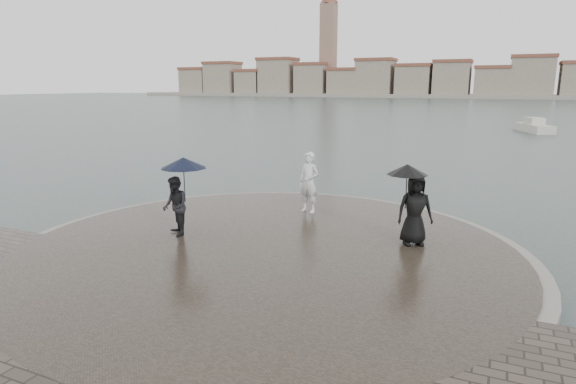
% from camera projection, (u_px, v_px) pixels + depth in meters
% --- Properties ---
extents(ground, '(400.00, 400.00, 0.00)m').
position_uv_depth(ground, '(178.00, 325.00, 8.56)').
color(ground, '#2B3835').
rests_on(ground, ground).
extents(kerb_ring, '(12.50, 12.50, 0.32)m').
position_uv_depth(kerb_ring, '(266.00, 255.00, 11.64)').
color(kerb_ring, gray).
rests_on(kerb_ring, ground).
extents(quay_tip, '(11.90, 11.90, 0.36)m').
position_uv_depth(quay_tip, '(266.00, 254.00, 11.63)').
color(quay_tip, '#2D261E').
rests_on(quay_tip, ground).
extents(statue, '(0.76, 0.59, 1.85)m').
position_uv_depth(statue, '(309.00, 182.00, 14.59)').
color(statue, silver).
rests_on(statue, quay_tip).
extents(visitor_left, '(1.31, 1.16, 2.04)m').
position_uv_depth(visitor_left, '(178.00, 191.00, 12.24)').
color(visitor_left, black).
rests_on(visitor_left, quay_tip).
extents(visitor_right, '(1.25, 1.04, 1.95)m').
position_uv_depth(visitor_right, '(413.00, 200.00, 11.61)').
color(visitor_right, black).
rests_on(visitor_right, quay_tip).
extents(far_skyline, '(260.00, 20.00, 37.00)m').
position_uv_depth(far_skyline, '(471.00, 80.00, 152.89)').
color(far_skyline, gray).
rests_on(far_skyline, ground).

